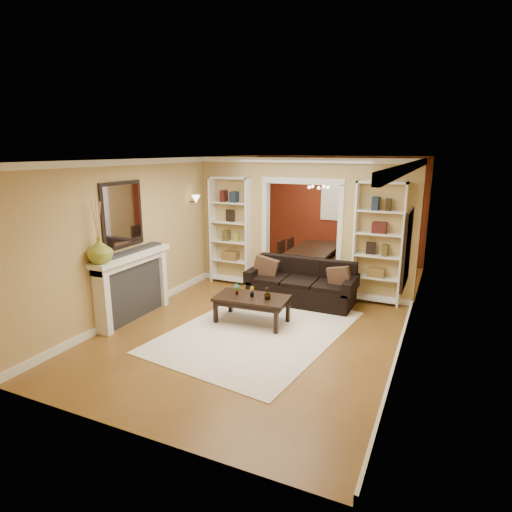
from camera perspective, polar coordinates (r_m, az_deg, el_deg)
The scene contains 30 objects.
floor at distance 7.99m, azimuth 3.16°, elevation -6.90°, with size 8.00×8.00×0.00m, color brown.
ceiling at distance 7.47m, azimuth 3.44°, elevation 12.83°, with size 8.00×8.00×0.00m, color white.
wall_back at distance 11.39m, azimuth 10.64°, elevation 6.20°, with size 8.00×8.00×0.00m, color tan.
wall_front at distance 4.28m, azimuth -16.67°, elevation -7.13°, with size 8.00×8.00×0.00m, color tan.
wall_left at distance 8.67m, azimuth -10.74°, elevation 3.80°, with size 8.00×8.00×0.00m, color tan.
wall_right at distance 7.14m, azimuth 20.36°, elevation 1.00°, with size 8.00×8.00×0.00m, color tan.
partition_wall at distance 8.73m, azimuth 6.15°, elevation 4.03°, with size 4.50×0.15×2.70m, color tan.
red_back_panel at distance 11.37m, azimuth 10.59°, elevation 6.03°, with size 4.44×0.04×2.64m, color maroon.
dining_window at distance 11.30m, azimuth 10.59°, elevation 7.16°, with size 0.78×0.03×0.98m, color #8CA5CC.
area_rug at distance 7.00m, azimuth 0.27°, elevation -9.95°, with size 2.38×3.34×0.01m, color white.
sofa at distance 8.18m, azimuth 6.04°, elevation -3.49°, with size 2.05×0.89×0.80m, color black.
pillow_left at distance 8.35m, azimuth 1.29°, elevation -1.46°, with size 0.46×0.13×0.46m, color brown.
pillow_right at distance 7.92m, azimuth 11.03°, elevation -2.80°, with size 0.41×0.12×0.41m, color brown.
coffee_table at distance 7.25m, azimuth -0.56°, elevation -7.17°, with size 1.22×0.66×0.46m, color black.
plant_left at distance 7.26m, azimuth -2.60°, elevation -4.43°, with size 0.10×0.07×0.19m, color #336626.
plant_center at distance 7.14m, azimuth -0.57°, elevation -4.77°, with size 0.10×0.08×0.18m, color #336626.
plant_right at distance 7.03m, azimuth 1.54°, elevation -4.94°, with size 0.12×0.12×0.22m, color #336626.
bookshelf_left at distance 9.21m, azimuth -3.42°, elevation 3.34°, with size 0.90×0.30×2.30m, color white.
bookshelf_right at distance 8.26m, azimuth 15.99°, elevation 1.58°, with size 0.90×0.30×2.30m, color white.
fireplace at distance 7.61m, azimuth -15.95°, elevation -3.91°, with size 0.32×1.70×1.16m, color white.
vase at distance 6.91m, azimuth -20.10°, elevation 0.72°, with size 0.39×0.39×0.40m, color olive.
mirror at distance 7.43m, azimuth -17.41°, elevation 5.25°, with size 0.03×0.95×1.10m, color silver.
wall_sconce at distance 9.00m, azimuth -8.33°, elevation 7.35°, with size 0.18×0.18×0.22m, color #FFE0A5.
framed_art at distance 6.13m, azimuth 19.40°, elevation 0.96°, with size 0.04×0.85×1.05m, color black.
dining_table at distance 10.22m, azimuth 7.98°, elevation -0.55°, with size 0.97×1.73×0.61m, color black.
dining_chair_nw at distance 10.09m, azimuth 4.52°, elevation -0.08°, with size 0.40×0.40×0.80m, color black.
dining_chair_ne at distance 9.78m, azimuth 10.59°, elevation -0.57°, with size 0.42×0.42×0.86m, color black.
dining_chair_sw at distance 10.65m, azimuth 5.62°, elevation 0.49°, with size 0.37×0.37×0.75m, color black.
dining_chair_se at distance 10.34m, azimuth 11.40°, elevation 0.22°, with size 0.43×0.43×0.87m, color black.
chandelier at distance 10.07m, azimuth 8.99°, elevation 9.11°, with size 0.50×0.50×0.30m, color #302615.
Camera 1 is at (2.69, -6.97, 2.85)m, focal length 30.00 mm.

